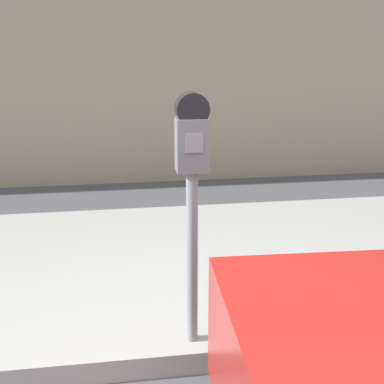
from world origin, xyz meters
TOP-DOWN VIEW (x-y plane):
  - sidewalk at (0.00, 2.20)m, footprint 24.00×2.80m
  - parking_meter at (-0.28, 0.96)m, footprint 0.18×0.15m

SIDE VIEW (x-z plane):
  - sidewalk at x=0.00m, z-range 0.00..0.15m
  - parking_meter at x=-0.28m, z-range 0.45..1.96m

